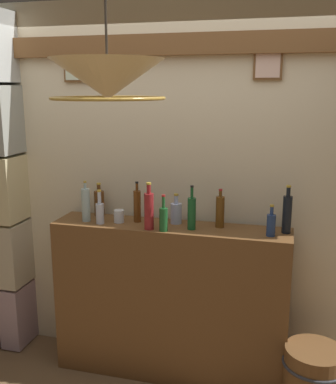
% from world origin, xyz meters
% --- Properties ---
extents(panelled_rear_partition, '(3.35, 0.15, 2.67)m').
position_xyz_m(panelled_rear_partition, '(-0.00, 1.10, 1.40)').
color(panelled_rear_partition, beige).
rests_on(panelled_rear_partition, ground).
extents(stone_pillar, '(0.36, 0.35, 2.60)m').
position_xyz_m(stone_pillar, '(-1.39, 0.95, 1.33)').
color(stone_pillar, '#C3A0A2').
rests_on(stone_pillar, ground).
extents(bar_shelf_unit, '(1.66, 0.34, 1.14)m').
position_xyz_m(bar_shelf_unit, '(0.00, 0.85, 0.57)').
color(bar_shelf_unit, brown).
rests_on(bar_shelf_unit, ground).
extents(liquor_bottle_port, '(0.06, 0.06, 0.21)m').
position_xyz_m(liquor_bottle_port, '(0.68, 0.80, 1.21)').
color(liquor_bottle_port, navy).
rests_on(liquor_bottle_port, bar_shelf_unit).
extents(liquor_bottle_rum, '(0.06, 0.06, 0.25)m').
position_xyz_m(liquor_bottle_rum, '(-0.01, 0.73, 1.22)').
color(liquor_bottle_rum, '#1A5626').
rests_on(liquor_bottle_rum, bar_shelf_unit).
extents(liquor_bottle_scotch, '(0.06, 0.06, 0.29)m').
position_xyz_m(liquor_bottle_scotch, '(-0.61, 0.81, 1.26)').
color(liquor_bottle_scotch, '#A1BCBE').
rests_on(liquor_bottle_scotch, bar_shelf_unit).
extents(liquor_bottle_whiskey, '(0.08, 0.08, 0.21)m').
position_xyz_m(liquor_bottle_whiskey, '(0.03, 0.92, 1.21)').
color(liquor_bottle_whiskey, '#A9B7DB').
rests_on(liquor_bottle_whiskey, bar_shelf_unit).
extents(liquor_bottle_vodka, '(0.08, 0.08, 0.25)m').
position_xyz_m(liquor_bottle_vodka, '(-0.58, 0.97, 1.23)').
color(liquor_bottle_vodka, '#5D3415').
rests_on(liquor_bottle_vodka, bar_shelf_unit).
extents(liquor_bottle_vermouth, '(0.05, 0.05, 0.29)m').
position_xyz_m(liquor_bottle_vermouth, '(-0.25, 0.88, 1.26)').
color(liquor_bottle_vermouth, brown).
rests_on(liquor_bottle_vermouth, bar_shelf_unit).
extents(liquor_bottle_tequila, '(0.06, 0.06, 0.24)m').
position_xyz_m(liquor_bottle_tequila, '(-0.49, 0.77, 1.22)').
color(liquor_bottle_tequila, silver).
rests_on(liquor_bottle_tequila, bar_shelf_unit).
extents(liquor_bottle_rye, '(0.06, 0.06, 0.32)m').
position_xyz_m(liquor_bottle_rye, '(-0.12, 0.74, 1.27)').
color(liquor_bottle_rye, maroon).
rests_on(liquor_bottle_rye, bar_shelf_unit).
extents(liquor_bottle_gin, '(0.06, 0.06, 0.27)m').
position_xyz_m(liquor_bottle_gin, '(0.34, 0.90, 1.25)').
color(liquor_bottle_gin, brown).
rests_on(liquor_bottle_gin, bar_shelf_unit).
extents(liquor_bottle_sherry, '(0.06, 0.06, 0.32)m').
position_xyz_m(liquor_bottle_sherry, '(0.78, 0.89, 1.27)').
color(liquor_bottle_sherry, black).
rests_on(liquor_bottle_sherry, bar_shelf_unit).
extents(liquor_bottle_amaro, '(0.06, 0.06, 0.30)m').
position_xyz_m(liquor_bottle_amaro, '(0.16, 0.81, 1.25)').
color(liquor_bottle_amaro, '#175226').
rests_on(liquor_bottle_amaro, bar_shelf_unit).
extents(glass_tumbler_rocks, '(0.07, 0.07, 0.09)m').
position_xyz_m(glass_tumbler_rocks, '(-0.37, 0.84, 1.18)').
color(glass_tumbler_rocks, silver).
rests_on(glass_tumbler_rocks, bar_shelf_unit).
extents(pendant_lamp, '(0.55, 0.55, 0.53)m').
position_xyz_m(pendant_lamp, '(-0.08, 0.00, 2.10)').
color(pendant_lamp, beige).
extents(wooden_barrel, '(0.40, 0.40, 0.47)m').
position_xyz_m(wooden_barrel, '(1.00, 0.65, 0.23)').
color(wooden_barrel, brown).
rests_on(wooden_barrel, ground).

